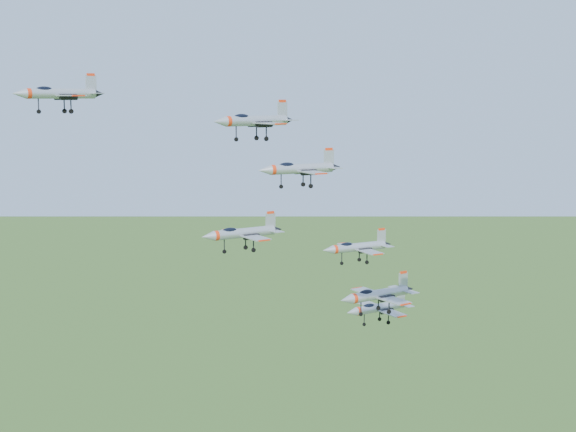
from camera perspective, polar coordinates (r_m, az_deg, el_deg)
jet_lead at (r=110.01m, az=-16.02°, el=8.39°), size 12.54×10.30×3.36m
jet_left_high at (r=108.35m, az=-2.45°, el=6.80°), size 13.01×10.67×3.49m
jet_right_high at (r=94.03m, az=0.80°, el=3.40°), size 10.88×9.13×2.92m
jet_left_low at (r=122.71m, az=-3.30°, el=-1.21°), size 14.02×11.62×3.75m
jet_right_low at (r=105.69m, az=4.91°, el=-2.21°), size 10.55×8.84×2.82m
jet_trail at (r=121.77m, az=6.35°, el=-5.56°), size 14.05×11.62×3.76m
jet_extra at (r=141.44m, az=6.43°, el=-6.49°), size 13.89×11.53×3.71m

